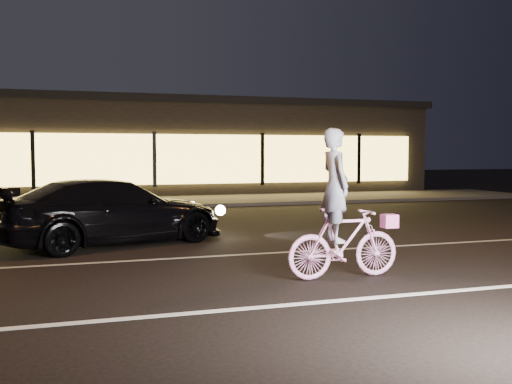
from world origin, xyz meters
name	(u,v)px	position (x,y,z in m)	size (l,w,h in m)	color
ground	(281,277)	(0.00, 0.00, 0.00)	(90.00, 90.00, 0.00)	black
lane_stripe_near	(321,302)	(0.00, -1.50, 0.00)	(60.00, 0.12, 0.01)	silver
lane_stripe_far	(244,254)	(0.00, 2.00, 0.00)	(60.00, 0.10, 0.01)	gray
sidewalk	(161,202)	(0.00, 13.00, 0.06)	(30.00, 4.00, 0.12)	#383533
storefront	(143,147)	(0.00, 18.97, 2.15)	(25.40, 8.42, 4.20)	black
cyclist	(342,226)	(0.84, -0.33, 0.80)	(1.78, 0.61, 2.24)	#DE2C98
sedan	(113,212)	(-2.22, 3.93, 0.67)	(4.99, 3.33, 1.34)	black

